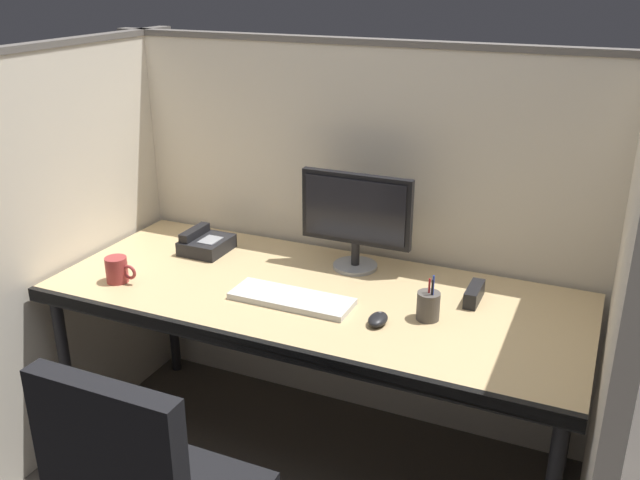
{
  "coord_description": "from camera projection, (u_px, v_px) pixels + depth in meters",
  "views": [
    {
      "loc": [
        0.92,
        -1.73,
        1.82
      ],
      "look_at": [
        0.0,
        0.35,
        0.92
      ],
      "focal_mm": 38.96,
      "sensor_mm": 36.0,
      "label": 1
    }
  ],
  "objects": [
    {
      "name": "desk_phone",
      "position": [
        205.0,
        243.0,
        2.81
      ],
      "size": [
        0.17,
        0.19,
        0.09
      ],
      "color": "black",
      "rests_on": "desk"
    },
    {
      "name": "cubicle_partition_rear",
      "position": [
        359.0,
        237.0,
        2.83
      ],
      "size": [
        2.21,
        0.06,
        1.57
      ],
      "color": "beige",
      "rests_on": "ground"
    },
    {
      "name": "desk",
      "position": [
        313.0,
        305.0,
        2.48
      ],
      "size": [
        1.9,
        0.8,
        0.74
      ],
      "color": "tan",
      "rests_on": "ground"
    },
    {
      "name": "monitor_center",
      "position": [
        356.0,
        215.0,
        2.59
      ],
      "size": [
        0.43,
        0.17,
        0.37
      ],
      "color": "gray",
      "rests_on": "desk"
    },
    {
      "name": "cubicle_partition_right",
      "position": [
        615.0,
        352.0,
        1.99
      ],
      "size": [
        0.06,
        1.41,
        1.57
      ],
      "color": "beige",
      "rests_on": "ground"
    },
    {
      "name": "computer_mouse",
      "position": [
        378.0,
        319.0,
        2.24
      ],
      "size": [
        0.06,
        0.1,
        0.04
      ],
      "color": "black",
      "rests_on": "desk"
    },
    {
      "name": "pen_cup",
      "position": [
        428.0,
        306.0,
        2.26
      ],
      "size": [
        0.08,
        0.08,
        0.16
      ],
      "color": "#4C4742",
      "rests_on": "desk"
    },
    {
      "name": "red_stapler",
      "position": [
        474.0,
        294.0,
        2.39
      ],
      "size": [
        0.04,
        0.15,
        0.06
      ],
      "primitive_type": "cube",
      "color": "black",
      "rests_on": "desk"
    },
    {
      "name": "cubicle_partition_left",
      "position": [
        75.0,
        246.0,
        2.74
      ],
      "size": [
        0.06,
        1.41,
        1.57
      ],
      "color": "beige",
      "rests_on": "ground"
    },
    {
      "name": "coffee_mug",
      "position": [
        117.0,
        270.0,
        2.53
      ],
      "size": [
        0.13,
        0.08,
        0.09
      ],
      "color": "#993333",
      "rests_on": "desk"
    },
    {
      "name": "keyboard_main",
      "position": [
        292.0,
        299.0,
        2.39
      ],
      "size": [
        0.43,
        0.15,
        0.02
      ],
      "primitive_type": "cube",
      "color": "silver",
      "rests_on": "desk"
    }
  ]
}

